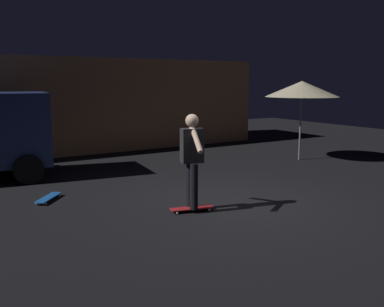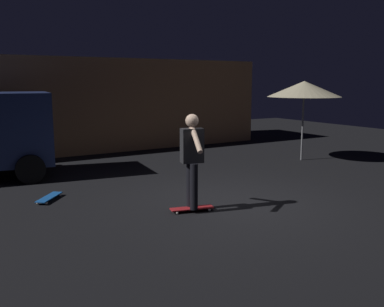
# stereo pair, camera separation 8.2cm
# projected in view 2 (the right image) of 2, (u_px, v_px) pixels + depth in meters

# --- Properties ---
(ground_plane) EXTENTS (28.00, 28.00, 0.00)m
(ground_plane) POSITION_uv_depth(u_px,v_px,m) (228.00, 203.00, 8.25)
(ground_plane) COLOR black
(low_building) EXTENTS (12.28, 3.11, 3.03)m
(low_building) POSITION_uv_depth(u_px,v_px,m) (83.00, 104.00, 14.83)
(low_building) COLOR tan
(low_building) RESTS_ON ground_plane
(patio_umbrella) EXTENTS (2.10, 2.10, 2.30)m
(patio_umbrella) POSITION_uv_depth(u_px,v_px,m) (304.00, 89.00, 12.36)
(patio_umbrella) COLOR slate
(patio_umbrella) RESTS_ON ground_plane
(skateboard_ridden) EXTENTS (0.81, 0.38, 0.07)m
(skateboard_ridden) POSITION_uv_depth(u_px,v_px,m) (192.00, 208.00, 7.69)
(skateboard_ridden) COLOR #AD1E23
(skateboard_ridden) RESTS_ON ground_plane
(skateboard_spare) EXTENTS (0.65, 0.73, 0.07)m
(skateboard_spare) POSITION_uv_depth(u_px,v_px,m) (49.00, 197.00, 8.42)
(skateboard_spare) COLOR #1959B2
(skateboard_spare) RESTS_ON ground_plane
(skater) EXTENTS (0.42, 0.97, 1.67)m
(skater) POSITION_uv_depth(u_px,v_px,m) (192.00, 154.00, 7.53)
(skater) COLOR black
(skater) RESTS_ON skateboard_ridden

